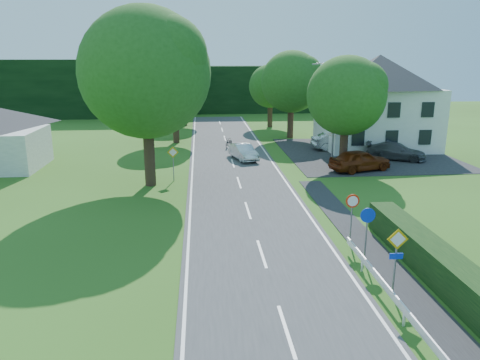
{
  "coord_description": "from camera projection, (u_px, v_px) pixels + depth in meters",
  "views": [
    {
      "loc": [
        -2.59,
        -6.93,
        8.47
      ],
      "look_at": [
        -0.48,
        17.61,
        1.92
      ],
      "focal_mm": 35.0,
      "sensor_mm": 36.0,
      "label": 1
    }
  ],
  "objects": [
    {
      "name": "parked_car_red",
      "position": [
        360.0,
        160.0,
        35.32
      ],
      "size": [
        5.12,
        3.29,
        1.62
      ],
      "primitive_type": "imported",
      "rotation": [
        0.0,
        0.0,
        1.88
      ],
      "color": "#63220B",
      "rests_on": "parking_pad"
    },
    {
      "name": "parked_car_silver_b",
      "position": [
        390.0,
        145.0,
        41.81
      ],
      "size": [
        5.65,
        4.63,
        1.43
      ],
      "primitive_type": "imported",
      "rotation": [
        0.0,
        0.0,
        2.09
      ],
      "color": "#BAB9C1",
      "rests_on": "parking_pad"
    },
    {
      "name": "tree_left_back",
      "position": [
        184.0,
        93.0,
        57.73
      ],
      "size": [
        6.6,
        6.6,
        8.07
      ],
      "primitive_type": null,
      "color": "#225118",
      "rests_on": "ground"
    },
    {
      "name": "line_edge_right",
      "position": [
        297.0,
        198.0,
        28.58
      ],
      "size": [
        0.12,
        80.0,
        0.01
      ],
      "primitive_type": "cube",
      "color": "white",
      "rests_on": "road"
    },
    {
      "name": "tree_main",
      "position": [
        147.0,
        98.0,
        30.18
      ],
      "size": [
        9.4,
        9.4,
        11.64
      ],
      "primitive_type": null,
      "color": "#225118",
      "rests_on": "ground"
    },
    {
      "name": "parking_pad",
      "position": [
        364.0,
        154.0,
        41.83
      ],
      "size": [
        14.0,
        16.0,
        0.04
      ],
      "primitive_type": "cube",
      "color": "black",
      "rests_on": "ground"
    },
    {
      "name": "tree_right_far",
      "position": [
        291.0,
        95.0,
        48.92
      ],
      "size": [
        7.4,
        7.4,
        9.09
      ],
      "primitive_type": null,
      "color": "#225118",
      "rests_on": "ground"
    },
    {
      "name": "line_centre",
      "position": [
        245.0,
        200.0,
        28.31
      ],
      "size": [
        0.12,
        80.0,
        0.01
      ],
      "primitive_type": null,
      "color": "white",
      "rests_on": "road"
    },
    {
      "name": "streetlight",
      "position": [
        333.0,
        108.0,
        37.47
      ],
      "size": [
        2.03,
        0.18,
        8.0
      ],
      "color": "gray",
      "rests_on": "ground"
    },
    {
      "name": "sign_priority_left",
      "position": [
        173.0,
        157.0,
        32.31
      ],
      "size": [
        0.78,
        0.09,
        2.44
      ],
      "color": "gray",
      "rests_on": "ground"
    },
    {
      "name": "sign_speed_limit",
      "position": [
        352.0,
        207.0,
        21.46
      ],
      "size": [
        0.64,
        0.11,
        2.37
      ],
      "color": "gray",
      "rests_on": "ground"
    },
    {
      "name": "road",
      "position": [
        245.0,
        200.0,
        28.32
      ],
      "size": [
        7.0,
        80.0,
        0.04
      ],
      "primitive_type": "cube",
      "color": "#3B3B3E",
      "rests_on": "ground"
    },
    {
      "name": "sign_roundabout",
      "position": [
        367.0,
        224.0,
        19.57
      ],
      "size": [
        0.64,
        0.08,
        2.37
      ],
      "color": "gray",
      "rests_on": "ground"
    },
    {
      "name": "parked_car_grey",
      "position": [
        396.0,
        151.0,
        39.21
      ],
      "size": [
        5.17,
        4.04,
        1.4
      ],
      "primitive_type": "imported",
      "rotation": [
        0.0,
        0.0,
        1.07
      ],
      "color": "#49494E",
      "rests_on": "parking_pad"
    },
    {
      "name": "line_edge_left",
      "position": [
        191.0,
        201.0,
        28.04
      ],
      "size": [
        0.12,
        80.0,
        0.01
      ],
      "primitive_type": "cube",
      "color": "white",
      "rests_on": "road"
    },
    {
      "name": "motorcycle",
      "position": [
        229.0,
        142.0,
        44.37
      ],
      "size": [
        1.26,
        2.04,
        1.01
      ],
      "primitive_type": "imported",
      "rotation": [
        0.0,
        0.0,
        -0.33
      ],
      "color": "black",
      "rests_on": "road"
    },
    {
      "name": "tree_right_mid",
      "position": [
        346.0,
        113.0,
        35.63
      ],
      "size": [
        7.0,
        7.0,
        8.58
      ],
      "primitive_type": null,
      "color": "#225118",
      "rests_on": "ground"
    },
    {
      "name": "treeline_right",
      "position": [
        268.0,
        89.0,
        72.38
      ],
      "size": [
        30.0,
        5.0,
        7.0
      ],
      "primitive_type": "cube",
      "color": "black",
      "rests_on": "ground"
    },
    {
      "name": "parked_car_silver_a",
      "position": [
        338.0,
        141.0,
        43.39
      ],
      "size": [
        4.94,
        1.91,
        1.6
      ],
      "primitive_type": "imported",
      "rotation": [
        0.0,
        0.0,
        1.62
      ],
      "color": "silver",
      "rests_on": "parking_pad"
    },
    {
      "name": "moving_car",
      "position": [
        243.0,
        152.0,
        39.19
      ],
      "size": [
        2.4,
        4.24,
        1.32
      ],
      "primitive_type": "imported",
      "rotation": [
        0.0,
        0.0,
        0.26
      ],
      "color": "silver",
      "rests_on": "road"
    },
    {
      "name": "house_white",
      "position": [
        377.0,
        101.0,
        43.76
      ],
      "size": [
        10.6,
        8.4,
        8.6
      ],
      "color": "silver",
      "rests_on": "ground"
    },
    {
      "name": "tree_right_back",
      "position": [
        270.0,
        96.0,
        56.74
      ],
      "size": [
        6.2,
        6.2,
        7.56
      ],
      "primitive_type": null,
      "color": "#225118",
      "rests_on": "ground"
    },
    {
      "name": "tree_left_far",
      "position": [
        175.0,
        100.0,
        46.07
      ],
      "size": [
        7.0,
        7.0,
        8.58
      ],
      "primitive_type": null,
      "color": "#225118",
      "rests_on": "ground"
    },
    {
      "name": "parasol",
      "position": [
        335.0,
        144.0,
        40.76
      ],
      "size": [
        2.7,
        2.73,
        2.06
      ],
      "primitive_type": "imported",
      "rotation": [
        0.0,
        0.0,
        -0.22
      ],
      "color": "#CF4110",
      "rests_on": "parking_pad"
    },
    {
      "name": "sign_priority_right",
      "position": [
        397.0,
        250.0,
        16.64
      ],
      "size": [
        0.78,
        0.09,
        2.59
      ],
      "color": "gray",
      "rests_on": "ground"
    },
    {
      "name": "treeline_left",
      "position": [
        17.0,
        89.0,
        65.42
      ],
      "size": [
        44.0,
        6.0,
        8.0
      ],
      "primitive_type": "cube",
      "color": "black",
      "rests_on": "ground"
    }
  ]
}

